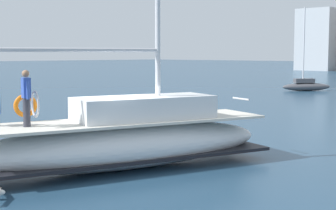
{
  "coord_description": "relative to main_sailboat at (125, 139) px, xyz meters",
  "views": [
    {
      "loc": [
        11.89,
        -10.3,
        3.5
      ],
      "look_at": [
        0.31,
        1.99,
        1.8
      ],
      "focal_mm": 54.89,
      "sensor_mm": 36.0,
      "label": 1
    }
  ],
  "objects": [
    {
      "name": "main_sailboat",
      "position": [
        0.0,
        0.0,
        0.0
      ],
      "size": [
        5.27,
        9.87,
        11.75
      ],
      "color": "silver",
      "rests_on": "ground"
    },
    {
      "name": "ground_plane",
      "position": [
        -0.33,
        -0.06,
        -0.9
      ],
      "size": [
        400.0,
        400.0,
        0.0
      ],
      "primitive_type": "plane",
      "color": "navy"
    },
    {
      "name": "mooring_buoy",
      "position": [
        -5.92,
        5.26,
        -0.73
      ],
      "size": [
        0.55,
        0.55,
        0.87
      ],
      "color": "#EA4C19",
      "rests_on": "ground"
    },
    {
      "name": "moored_catamaran",
      "position": [
        -11.89,
        33.36,
        -0.36
      ],
      "size": [
        3.74,
        4.35,
        7.73
      ],
      "color": "#4C4C51",
      "rests_on": "ground"
    }
  ]
}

